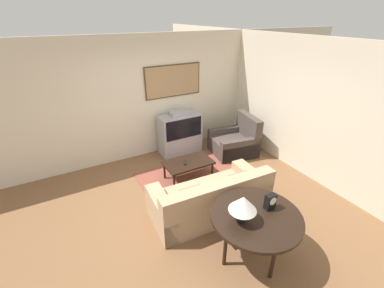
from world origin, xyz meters
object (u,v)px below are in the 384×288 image
(armchair, at_px, (235,142))
(console_table, at_px, (256,219))
(tv, at_px, (180,133))
(coffee_table, at_px, (188,164))
(mantel_clock, at_px, (270,202))
(couch, at_px, (211,199))
(table_lamp, at_px, (243,204))

(armchair, distance_m, console_table, 3.04)
(tv, xyz_separation_m, coffee_table, (-0.37, -1.13, -0.13))
(console_table, relative_size, mantel_clock, 5.40)
(couch, bearing_deg, armchair, -134.86)
(table_lamp, bearing_deg, armchair, 53.48)
(coffee_table, xyz_separation_m, table_lamp, (-0.34, -2.06, 0.65))
(console_table, bearing_deg, tv, 81.40)
(couch, xyz_separation_m, coffee_table, (0.15, 1.08, 0.07))
(armchair, height_order, console_table, armchair)
(tv, xyz_separation_m, console_table, (-0.49, -3.21, 0.18))
(tv, bearing_deg, mantel_clock, -94.51)
(armchair, height_order, coffee_table, armchair)
(armchair, xyz_separation_m, console_table, (-1.63, -2.53, 0.40))
(tv, relative_size, armchair, 0.95)
(tv, xyz_separation_m, armchair, (1.14, -0.68, -0.21))
(tv, distance_m, console_table, 3.25)
(tv, relative_size, coffee_table, 1.10)
(mantel_clock, bearing_deg, tv, 85.49)
(coffee_table, xyz_separation_m, console_table, (-0.11, -2.08, 0.32))
(mantel_clock, bearing_deg, console_table, -175.11)
(couch, bearing_deg, console_table, 94.67)
(coffee_table, distance_m, mantel_clock, 2.12)
(tv, distance_m, coffee_table, 1.19)
(console_table, bearing_deg, armchair, 57.26)
(tv, height_order, mantel_clock, tv)
(coffee_table, bearing_deg, console_table, -93.09)
(couch, relative_size, table_lamp, 5.38)
(mantel_clock, bearing_deg, table_lamp, 179.84)
(console_table, relative_size, table_lamp, 3.22)
(tv, height_order, table_lamp, table_lamp)
(tv, height_order, console_table, tv)
(tv, relative_size, table_lamp, 2.86)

